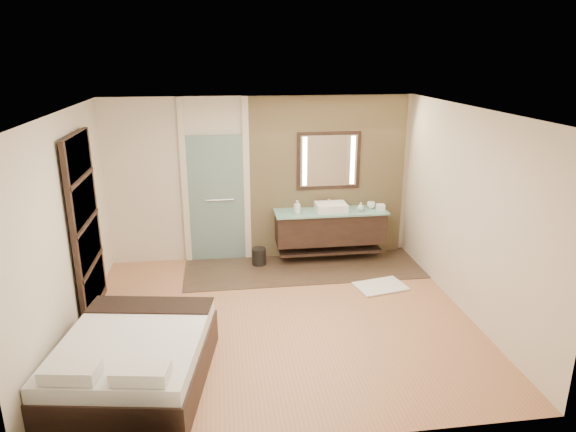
{
  "coord_description": "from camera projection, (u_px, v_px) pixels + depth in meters",
  "views": [
    {
      "loc": [
        -0.7,
        -5.96,
        3.34
      ],
      "look_at": [
        0.21,
        0.6,
        1.23
      ],
      "focal_mm": 32.0,
      "sensor_mm": 36.0,
      "label": 1
    }
  ],
  "objects": [
    {
      "name": "bed",
      "position": [
        134.0,
        360.0,
        5.34
      ],
      "size": [
        1.72,
        2.02,
        0.69
      ],
      "rotation": [
        0.0,
        0.0,
        -0.17
      ],
      "color": "black",
      "rests_on": "floor"
    },
    {
      "name": "shoji_partition",
      "position": [
        86.0,
        226.0,
        6.61
      ],
      "size": [
        0.06,
        1.2,
        2.4
      ],
      "color": "black",
      "rests_on": "floor"
    },
    {
      "name": "vanity",
      "position": [
        330.0,
        227.0,
        8.51
      ],
      "size": [
        1.85,
        0.55,
        0.88
      ],
      "color": "black",
      "rests_on": "stone_wall"
    },
    {
      "name": "cup",
      "position": [
        371.0,
        205.0,
        8.54
      ],
      "size": [
        0.14,
        0.14,
        0.11
      ],
      "primitive_type": "imported",
      "rotation": [
        0.0,
        0.0,
        0.01
      ],
      "color": "white",
      "rests_on": "vanity"
    },
    {
      "name": "tile_strip",
      "position": [
        303.0,
        268.0,
        8.32
      ],
      "size": [
        3.8,
        1.3,
        0.01
      ],
      "primitive_type": "cube",
      "color": "#37281E",
      "rests_on": "floor"
    },
    {
      "name": "tissue_box",
      "position": [
        381.0,
        207.0,
        8.43
      ],
      "size": [
        0.12,
        0.12,
        0.1
      ],
      "primitive_type": "cube",
      "rotation": [
        0.0,
        0.0,
        -0.03
      ],
      "color": "white",
      "rests_on": "vanity"
    },
    {
      "name": "soap_bottle_b",
      "position": [
        297.0,
        206.0,
        8.36
      ],
      "size": [
        0.11,
        0.11,
        0.18
      ],
      "primitive_type": "imported",
      "rotation": [
        0.0,
        0.0,
        -0.32
      ],
      "color": "#B2B2B2",
      "rests_on": "vanity"
    },
    {
      "name": "stone_wall",
      "position": [
        328.0,
        178.0,
        8.55
      ],
      "size": [
        2.6,
        0.08,
        2.7
      ],
      "primitive_type": "cube",
      "color": "tan",
      "rests_on": "floor"
    },
    {
      "name": "soap_bottle_a",
      "position": [
        298.0,
        207.0,
        8.23
      ],
      "size": [
        0.09,
        0.09,
        0.21
      ],
      "primitive_type": "imported",
      "rotation": [
        0.0,
        0.0,
        0.04
      ],
      "color": "white",
      "rests_on": "vanity"
    },
    {
      "name": "mirror_unit",
      "position": [
        329.0,
        161.0,
        8.41
      ],
      "size": [
        1.06,
        0.04,
        0.96
      ],
      "color": "black",
      "rests_on": "stone_wall"
    },
    {
      "name": "floor",
      "position": [
        278.0,
        319.0,
        6.73
      ],
      "size": [
        5.0,
        5.0,
        0.0
      ],
      "primitive_type": "plane",
      "color": "#AA6C47",
      "rests_on": "ground"
    },
    {
      "name": "bath_mat",
      "position": [
        381.0,
        286.0,
        7.65
      ],
      "size": [
        0.81,
        0.64,
        0.02
      ],
      "primitive_type": "cube",
      "rotation": [
        0.0,
        0.0,
        0.21
      ],
      "color": "white",
      "rests_on": "floor"
    },
    {
      "name": "frosted_door",
      "position": [
        216.0,
        194.0,
        8.37
      ],
      "size": [
        1.1,
        0.12,
        2.7
      ],
      "color": "#A3CEC4",
      "rests_on": "floor"
    },
    {
      "name": "waste_bin",
      "position": [
        259.0,
        257.0,
        8.42
      ],
      "size": [
        0.29,
        0.29,
        0.29
      ],
      "primitive_type": "cylinder",
      "rotation": [
        0.0,
        0.0,
        -0.36
      ],
      "color": "black",
      "rests_on": "floor"
    },
    {
      "name": "soap_bottle_c",
      "position": [
        361.0,
        206.0,
        8.4
      ],
      "size": [
        0.12,
        0.12,
        0.14
      ],
      "primitive_type": "imported",
      "rotation": [
        0.0,
        0.0,
        0.04
      ],
      "color": "silver",
      "rests_on": "vanity"
    }
  ]
}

